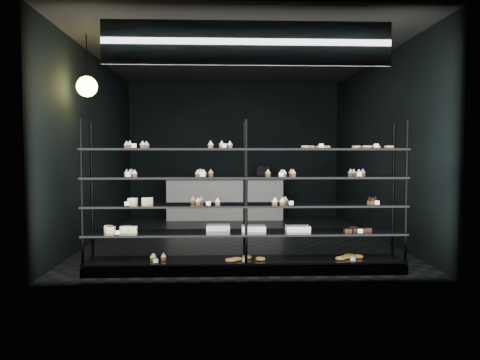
% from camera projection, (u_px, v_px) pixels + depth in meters
% --- Properties ---
extents(room, '(5.01, 6.01, 3.20)m').
position_uv_depth(room, '(238.00, 148.00, 8.29)').
color(room, black).
rests_on(room, ground).
extents(display_shelf, '(4.00, 0.50, 1.91)m').
position_uv_depth(display_shelf, '(243.00, 222.00, 5.90)').
color(display_shelf, black).
rests_on(display_shelf, room).
extents(signage, '(3.30, 0.05, 0.50)m').
position_uv_depth(signage, '(247.00, 43.00, 5.31)').
color(signage, '#0B0D3A').
rests_on(signage, room).
extents(pendant_lamp, '(0.29, 0.29, 0.87)m').
position_uv_depth(pendant_lamp, '(87.00, 86.00, 6.61)').
color(pendant_lamp, black).
rests_on(pendant_lamp, room).
extents(service_counter, '(2.74, 0.65, 1.23)m').
position_uv_depth(service_counter, '(225.00, 197.00, 10.83)').
color(service_counter, silver).
rests_on(service_counter, room).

